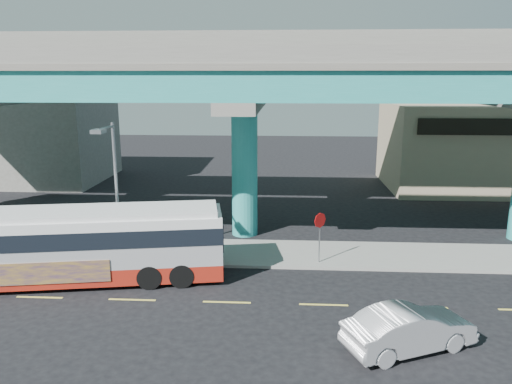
# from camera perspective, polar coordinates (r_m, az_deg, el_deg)

# --- Properties ---
(ground) EXTENTS (120.00, 120.00, 0.00)m
(ground) POSITION_cam_1_polar(r_m,az_deg,el_deg) (21.51, -3.26, -12.13)
(ground) COLOR black
(ground) RESTS_ON ground
(sidewalk) EXTENTS (70.00, 4.00, 0.15)m
(sidewalk) POSITION_cam_1_polar(r_m,az_deg,el_deg) (26.53, -1.89, -6.95)
(sidewalk) COLOR gray
(sidewalk) RESTS_ON ground
(lane_markings) EXTENTS (58.00, 0.12, 0.01)m
(lane_markings) POSITION_cam_1_polar(r_m,az_deg,el_deg) (21.23, -3.35, -12.46)
(lane_markings) COLOR #D8C64C
(lane_markings) RESTS_ON ground
(viaduct) EXTENTS (52.00, 12.40, 11.70)m
(viaduct) POSITION_cam_1_polar(r_m,az_deg,el_deg) (28.53, -1.35, 13.03)
(viaduct) COLOR teal
(viaduct) RESTS_ON ground
(building_beige) EXTENTS (14.00, 10.23, 7.00)m
(building_beige) POSITION_cam_1_polar(r_m,az_deg,el_deg) (45.47, 23.59, 4.82)
(building_beige) COLOR tan
(building_beige) RESTS_ON ground
(building_concrete) EXTENTS (12.00, 10.00, 9.00)m
(building_concrete) POSITION_cam_1_polar(r_m,az_deg,el_deg) (48.97, -23.93, 6.48)
(building_concrete) COLOR gray
(building_concrete) RESTS_ON ground
(transit_bus) EXTENTS (13.35, 5.05, 3.36)m
(transit_bus) POSITION_cam_1_polar(r_m,az_deg,el_deg) (23.97, -19.73, -5.49)
(transit_bus) COLOR maroon
(transit_bus) RESTS_ON ground
(sedan) EXTENTS (5.03, 5.82, 1.53)m
(sedan) POSITION_cam_1_polar(r_m,az_deg,el_deg) (18.35, 17.12, -14.73)
(sedan) COLOR #B3B2B7
(sedan) RESTS_ON ground
(parked_car) EXTENTS (1.81, 3.73, 1.22)m
(parked_car) POSITION_cam_1_polar(r_m,az_deg,el_deg) (29.43, -23.50, -4.63)
(parked_car) COLOR #2B2B2F
(parked_car) RESTS_ON sidewalk
(street_lamp) EXTENTS (0.50, 2.29, 6.89)m
(street_lamp) POSITION_cam_1_polar(r_m,az_deg,el_deg) (24.64, -16.17, 2.09)
(street_lamp) COLOR gray
(street_lamp) RESTS_ON sidewalk
(stop_sign) EXTENTS (0.59, 0.53, 2.55)m
(stop_sign) POSITION_cam_1_polar(r_m,az_deg,el_deg) (24.63, 7.31, -3.96)
(stop_sign) COLOR gray
(stop_sign) RESTS_ON sidewalk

